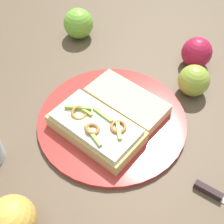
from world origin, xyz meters
The scene contains 9 objects.
ground_plane centered at (0.00, 0.00, 0.00)m, with size 2.00×2.00×0.00m, color brown.
plate centered at (0.00, 0.00, 0.01)m, with size 0.31×0.31×0.01m, color #B53430.
sandwich centered at (-0.05, 0.01, 0.03)m, with size 0.14×0.20×0.05m.
bread_slice_side centered at (0.05, -0.01, 0.02)m, with size 0.18×0.09×0.02m, color beige.
apple_1 centered at (-0.27, 0.04, 0.04)m, with size 0.08×0.08×0.08m, color gold.
apple_2 centered at (0.24, 0.21, 0.04)m, with size 0.08×0.08×0.08m, color #72B437.
apple_3 centered at (0.16, -0.13, 0.04)m, with size 0.07×0.07×0.07m, color #8EA739.
apple_4 centered at (0.26, -0.11, 0.04)m, with size 0.07×0.07×0.07m, color #A9183A.
knife centered at (-0.07, -0.24, 0.01)m, with size 0.03×0.12×0.01m.
Camera 1 is at (-0.35, -0.17, 0.49)m, focal length 47.08 mm.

